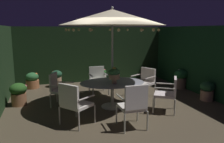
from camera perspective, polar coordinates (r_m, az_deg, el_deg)
ground_plane at (r=6.80m, az=1.05°, el=-8.59°), size 6.83×7.31×0.02m
hedge_backdrop_rear at (r=9.88m, az=-5.18°, el=4.35°), size 6.83×0.30×2.33m
hedge_backdrop_right at (r=8.12m, az=23.58°, el=2.19°), size 0.30×7.31×2.33m
patio_dining_table at (r=6.52m, az=0.07°, el=-3.67°), size 1.85×1.45×0.74m
patio_umbrella at (r=6.33m, az=0.07°, el=13.38°), size 2.90×2.90×2.82m
centerpiece_planter at (r=6.25m, az=0.55°, el=-0.59°), size 0.33×0.33×0.46m
patio_chair_north at (r=5.10m, az=5.40°, el=-7.99°), size 0.58×0.59×1.05m
patio_chair_northeast at (r=6.33m, az=13.95°, el=-4.92°), size 0.80×0.80×0.95m
patio_chair_east at (r=7.72m, az=8.20°, el=-2.18°), size 0.84×0.84×0.93m
patio_chair_southeast at (r=8.00m, az=-3.54°, el=-1.64°), size 0.61×0.64×0.92m
patio_chair_south at (r=6.86m, az=-13.13°, el=-3.88°), size 0.75×0.75×0.96m
patio_chair_southwest at (r=5.35m, az=-9.56°, el=-7.41°), size 0.85×0.86×1.01m
potted_plant_right_far at (r=9.44m, az=-2.52°, el=-1.10°), size 0.36×0.36×0.61m
potted_plant_left_far at (r=7.27m, az=-22.37°, el=-5.09°), size 0.49×0.49×0.67m
potted_plant_back_right at (r=9.02m, az=16.81°, el=-1.60°), size 0.50×0.50×0.72m
potted_plant_right_near at (r=10.16m, az=9.24°, el=-0.54°), size 0.42×0.42×0.53m
potted_plant_back_center at (r=9.14m, az=-13.69°, el=-1.55°), size 0.43×0.43×0.65m
potted_plant_front_corner at (r=7.80m, az=22.73°, el=-4.39°), size 0.45×0.45×0.60m
potted_plant_left_near at (r=9.21m, az=-19.33°, el=-2.10°), size 0.49×0.49×0.60m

